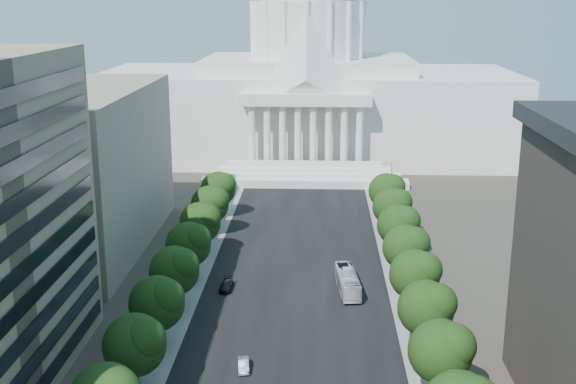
# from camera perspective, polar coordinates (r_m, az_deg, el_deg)

# --- Properties ---
(road_asphalt) EXTENTS (30.00, 260.00, 0.01)m
(road_asphalt) POSITION_cam_1_polar(r_m,az_deg,el_deg) (127.54, 0.73, -6.00)
(road_asphalt) COLOR black
(road_asphalt) RESTS_ON ground
(sidewalk_left) EXTENTS (8.00, 260.00, 0.02)m
(sidewalk_left) POSITION_cam_1_polar(r_m,az_deg,el_deg) (129.48, -7.74, -5.81)
(sidewalk_left) COLOR gray
(sidewalk_left) RESTS_ON ground
(sidewalk_right) EXTENTS (8.00, 260.00, 0.02)m
(sidewalk_right) POSITION_cam_1_polar(r_m,az_deg,el_deg) (128.41, 9.29, -6.06)
(sidewalk_right) COLOR gray
(sidewalk_right) RESTS_ON ground
(capitol) EXTENTS (120.00, 56.00, 73.00)m
(capitol) POSITION_cam_1_polar(r_m,az_deg,el_deg) (215.39, 1.57, 8.21)
(capitol) COLOR white
(capitol) RESTS_ON ground
(office_block_left_far) EXTENTS (38.00, 52.00, 30.00)m
(office_block_left_far) POSITION_cam_1_polar(r_m,az_deg,el_deg) (142.27, -18.82, 1.73)
(office_block_left_far) COLOR gray
(office_block_left_far) RESTS_ON ground
(tree_l_d) EXTENTS (7.79, 7.60, 9.97)m
(tree_l_d) POSITION_cam_1_polar(r_m,az_deg,el_deg) (88.89, -11.86, -11.63)
(tree_l_d) COLOR #33261C
(tree_l_d) RESTS_ON ground
(tree_l_e) EXTENTS (7.79, 7.60, 9.97)m
(tree_l_e) POSITION_cam_1_polar(r_m,az_deg,el_deg) (99.43, -10.17, -8.55)
(tree_l_e) COLOR #33261C
(tree_l_e) RESTS_ON ground
(tree_l_f) EXTENTS (7.79, 7.60, 9.97)m
(tree_l_f) POSITION_cam_1_polar(r_m,az_deg,el_deg) (110.27, -8.83, -6.07)
(tree_l_f) COLOR #33261C
(tree_l_f) RESTS_ON ground
(tree_l_g) EXTENTS (7.79, 7.60, 9.97)m
(tree_l_g) POSITION_cam_1_polar(r_m,az_deg,el_deg) (121.33, -7.74, -4.03)
(tree_l_g) COLOR #33261C
(tree_l_g) RESTS_ON ground
(tree_l_h) EXTENTS (7.79, 7.60, 9.97)m
(tree_l_h) POSITION_cam_1_polar(r_m,az_deg,el_deg) (132.55, -6.84, -2.33)
(tree_l_h) COLOR #33261C
(tree_l_h) RESTS_ON ground
(tree_l_i) EXTENTS (7.79, 7.60, 9.97)m
(tree_l_i) POSITION_cam_1_polar(r_m,az_deg,el_deg) (143.89, -6.08, -0.90)
(tree_l_i) COLOR #33261C
(tree_l_i) RESTS_ON ground
(tree_l_j) EXTENTS (7.79, 7.60, 9.97)m
(tree_l_j) POSITION_cam_1_polar(r_m,az_deg,el_deg) (155.34, -5.43, 0.32)
(tree_l_j) COLOR #33261C
(tree_l_j) RESTS_ON ground
(tree_r_d) EXTENTS (7.79, 7.60, 9.97)m
(tree_r_d) POSITION_cam_1_polar(r_m,az_deg,el_deg) (87.54, 12.19, -12.09)
(tree_r_d) COLOR #33261C
(tree_r_d) RESTS_ON ground
(tree_r_e) EXTENTS (7.79, 7.60, 9.97)m
(tree_r_e) POSITION_cam_1_polar(r_m,az_deg,el_deg) (98.23, 11.05, -8.91)
(tree_r_e) COLOR #33261C
(tree_r_e) RESTS_ON ground
(tree_r_f) EXTENTS (7.79, 7.60, 9.97)m
(tree_r_f) POSITION_cam_1_polar(r_m,az_deg,el_deg) (109.18, 10.16, -6.35)
(tree_r_f) COLOR #33261C
(tree_r_f) RESTS_ON ground
(tree_r_g) EXTENTS (7.79, 7.60, 9.97)m
(tree_r_g) POSITION_cam_1_polar(r_m,az_deg,el_deg) (120.34, 9.43, -4.26)
(tree_r_g) COLOR #33261C
(tree_r_g) RESTS_ON ground
(tree_r_h) EXTENTS (7.79, 7.60, 9.97)m
(tree_r_h) POSITION_cam_1_polar(r_m,az_deg,el_deg) (131.65, 8.84, -2.53)
(tree_r_h) COLOR #33261C
(tree_r_h) RESTS_ON ground
(tree_r_i) EXTENTS (7.79, 7.60, 9.97)m
(tree_r_i) POSITION_cam_1_polar(r_m,az_deg,el_deg) (143.06, 8.33, -1.07)
(tree_r_i) COLOR #33261C
(tree_r_i) RESTS_ON ground
(tree_r_j) EXTENTS (7.79, 7.60, 9.97)m
(tree_r_j) POSITION_cam_1_polar(r_m,az_deg,el_deg) (154.57, 7.91, 0.17)
(tree_r_j) COLOR #33261C
(tree_r_j) RESTS_ON ground
(streetlight_c) EXTENTS (2.61, 0.44, 9.00)m
(streetlight_c) POSITION_cam_1_polar(r_m,az_deg,el_deg) (98.90, 11.93, -9.18)
(streetlight_c) COLOR gray
(streetlight_c) RESTS_ON ground
(streetlight_d) EXTENTS (2.61, 0.44, 9.00)m
(streetlight_d) POSITION_cam_1_polar(r_m,az_deg,el_deg) (121.87, 10.09, -4.36)
(streetlight_d) COLOR gray
(streetlight_d) RESTS_ON ground
(streetlight_e) EXTENTS (2.61, 0.44, 9.00)m
(streetlight_e) POSITION_cam_1_polar(r_m,az_deg,el_deg) (145.50, 8.85, -1.07)
(streetlight_e) COLOR gray
(streetlight_e) RESTS_ON ground
(streetlight_f) EXTENTS (2.61, 0.44, 9.00)m
(streetlight_f) POSITION_cam_1_polar(r_m,az_deg,el_deg) (169.53, 7.97, 1.29)
(streetlight_f) COLOR gray
(streetlight_f) RESTS_ON ground
(car_silver) EXTENTS (1.82, 4.00, 1.27)m
(car_silver) POSITION_cam_1_polar(r_m,az_deg,el_deg) (94.77, -3.53, -13.50)
(car_silver) COLOR #ACAEB4
(car_silver) RESTS_ON ground
(car_dark_b) EXTENTS (2.07, 4.80, 1.38)m
(car_dark_b) POSITION_cam_1_polar(r_m,az_deg,el_deg) (118.61, -4.89, -7.38)
(car_dark_b) COLOR black
(car_dark_b) RESTS_ON ground
(city_bus) EXTENTS (4.02, 12.31, 3.37)m
(city_bus) POSITION_cam_1_polar(r_m,az_deg,el_deg) (117.66, 4.72, -7.04)
(city_bus) COLOR silver
(city_bus) RESTS_ON ground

